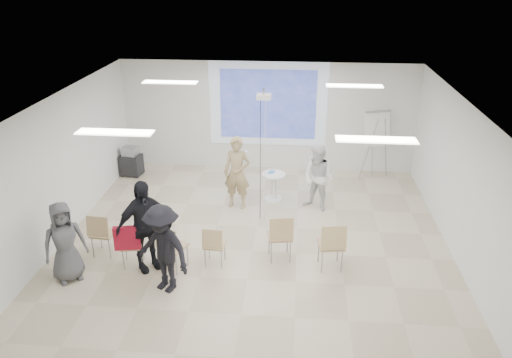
# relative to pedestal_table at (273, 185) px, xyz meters

# --- Properties ---
(floor) EXTENTS (8.00, 9.00, 0.10)m
(floor) POSITION_rel_pedestal_table_xyz_m (-0.29, -2.41, -0.45)
(floor) COLOR beige
(floor) RESTS_ON ground
(ceiling) EXTENTS (8.00, 9.00, 0.10)m
(ceiling) POSITION_rel_pedestal_table_xyz_m (-0.29, -2.41, 2.65)
(ceiling) COLOR white
(ceiling) RESTS_ON wall_back
(wall_back) EXTENTS (8.00, 0.10, 3.00)m
(wall_back) POSITION_rel_pedestal_table_xyz_m (-0.29, 2.14, 1.10)
(wall_back) COLOR silver
(wall_back) RESTS_ON floor
(wall_left) EXTENTS (0.10, 9.00, 3.00)m
(wall_left) POSITION_rel_pedestal_table_xyz_m (-4.34, -2.41, 1.10)
(wall_left) COLOR silver
(wall_left) RESTS_ON floor
(wall_right) EXTENTS (0.10, 9.00, 3.00)m
(wall_right) POSITION_rel_pedestal_table_xyz_m (3.76, -2.41, 1.10)
(wall_right) COLOR silver
(wall_right) RESTS_ON floor
(projection_halo) EXTENTS (3.20, 0.01, 2.30)m
(projection_halo) POSITION_rel_pedestal_table_xyz_m (-0.29, 2.07, 1.45)
(projection_halo) COLOR silver
(projection_halo) RESTS_ON wall_back
(projection_image) EXTENTS (2.60, 0.01, 1.90)m
(projection_image) POSITION_rel_pedestal_table_xyz_m (-0.29, 2.06, 1.45)
(projection_image) COLOR #2E3E9D
(projection_image) RESTS_ON wall_back
(pedestal_table) EXTENTS (0.73, 0.73, 0.72)m
(pedestal_table) POSITION_rel_pedestal_table_xyz_m (0.00, 0.00, 0.00)
(pedestal_table) COLOR white
(pedestal_table) RESTS_ON floor
(player_left) EXTENTS (0.79, 0.60, 1.98)m
(player_left) POSITION_rel_pedestal_table_xyz_m (-0.83, -0.43, 0.59)
(player_left) COLOR tan
(player_left) RESTS_ON floor
(player_right) EXTENTS (1.08, 1.03, 1.75)m
(player_right) POSITION_rel_pedestal_table_xyz_m (1.06, -0.39, 0.48)
(player_right) COLOR white
(player_right) RESTS_ON floor
(controller_left) EXTENTS (0.06, 0.12, 0.04)m
(controller_left) POSITION_rel_pedestal_table_xyz_m (-0.65, -0.18, 0.90)
(controller_left) COLOR white
(controller_left) RESTS_ON player_left
(controller_right) EXTENTS (0.10, 0.13, 0.04)m
(controller_right) POSITION_rel_pedestal_table_xyz_m (0.88, -0.14, 0.78)
(controller_right) COLOR silver
(controller_right) RESTS_ON player_right
(chair_far_left) EXTENTS (0.47, 0.50, 0.93)m
(chair_far_left) POSITION_rel_pedestal_table_xyz_m (-3.22, -2.84, 0.15)
(chair_far_left) COLOR tan
(chair_far_left) RESTS_ON floor
(chair_left_mid) EXTENTS (0.49, 0.52, 0.89)m
(chair_left_mid) POSITION_rel_pedestal_table_xyz_m (-2.51, -3.18, 0.12)
(chair_left_mid) COLOR tan
(chair_left_mid) RESTS_ON floor
(chair_left_inner) EXTENTS (0.59, 0.61, 0.94)m
(chair_left_inner) POSITION_rel_pedestal_table_xyz_m (-1.75, -3.21, 0.16)
(chair_left_inner) COLOR tan
(chair_left_inner) RESTS_ON floor
(chair_center) EXTENTS (0.42, 0.44, 0.83)m
(chair_center) POSITION_rel_pedestal_table_xyz_m (-0.97, -2.99, 0.09)
(chair_center) COLOR tan
(chair_center) RESTS_ON floor
(chair_right_inner) EXTENTS (0.54, 0.57, 0.98)m
(chair_right_inner) POSITION_rel_pedestal_table_xyz_m (0.28, -2.69, 0.18)
(chair_right_inner) COLOR tan
(chair_right_inner) RESTS_ON floor
(chair_right_far) EXTENTS (0.53, 0.56, 1.00)m
(chair_right_far) POSITION_rel_pedestal_table_xyz_m (1.26, -2.93, 0.19)
(chair_right_far) COLOR tan
(chair_right_far) RESTS_ON floor
(red_jacket) EXTENTS (0.50, 0.20, 0.46)m
(red_jacket) POSITION_rel_pedestal_table_xyz_m (-2.53, -3.32, 0.32)
(red_jacket) COLOR #B3162C
(red_jacket) RESTS_ON chair_left_mid
(laptop) EXTENTS (0.42, 0.37, 0.03)m
(laptop) POSITION_rel_pedestal_table_xyz_m (-1.72, -3.11, 0.11)
(laptop) COLOR black
(laptop) RESTS_ON chair_left_inner
(audience_left) EXTENTS (1.39, 1.34, 2.08)m
(audience_left) POSITION_rel_pedestal_table_xyz_m (-2.24, -3.18, 0.64)
(audience_left) COLOR black
(audience_left) RESTS_ON floor
(audience_mid) EXTENTS (1.39, 1.16, 1.88)m
(audience_mid) POSITION_rel_pedestal_table_xyz_m (-1.71, -3.81, 0.54)
(audience_mid) COLOR black
(audience_mid) RESTS_ON floor
(audience_outer) EXTENTS (1.01, 0.96, 1.73)m
(audience_outer) POSITION_rel_pedestal_table_xyz_m (-3.57, -3.65, 0.47)
(audience_outer) COLOR #57585C
(audience_outer) RESTS_ON floor
(flipchart_easel) EXTENTS (0.78, 0.61, 1.88)m
(flipchart_easel) POSITION_rel_pedestal_table_xyz_m (2.61, 1.60, 0.98)
(flipchart_easel) COLOR #94969C
(flipchart_easel) RESTS_ON floor
(av_cart) EXTENTS (0.60, 0.51, 0.82)m
(av_cart) POSITION_rel_pedestal_table_xyz_m (-3.96, 1.22, -0.02)
(av_cart) COLOR black
(av_cart) RESTS_ON floor
(ceiling_projector) EXTENTS (0.30, 0.25, 3.00)m
(ceiling_projector) POSITION_rel_pedestal_table_xyz_m (-0.19, -0.92, 2.29)
(ceiling_projector) COLOR white
(ceiling_projector) RESTS_ON ceiling
(fluor_panel_nw) EXTENTS (1.20, 0.30, 0.02)m
(fluor_panel_nw) POSITION_rel_pedestal_table_xyz_m (-2.29, -0.41, 2.57)
(fluor_panel_nw) COLOR white
(fluor_panel_nw) RESTS_ON ceiling
(fluor_panel_ne) EXTENTS (1.20, 0.30, 0.02)m
(fluor_panel_ne) POSITION_rel_pedestal_table_xyz_m (1.71, -0.41, 2.57)
(fluor_panel_ne) COLOR white
(fluor_panel_ne) RESTS_ON ceiling
(fluor_panel_sw) EXTENTS (1.20, 0.30, 0.02)m
(fluor_panel_sw) POSITION_rel_pedestal_table_xyz_m (-2.29, -3.91, 2.57)
(fluor_panel_sw) COLOR white
(fluor_panel_sw) RESTS_ON ceiling
(fluor_panel_se) EXTENTS (1.20, 0.30, 0.02)m
(fluor_panel_se) POSITION_rel_pedestal_table_xyz_m (1.71, -3.91, 2.57)
(fluor_panel_se) COLOR white
(fluor_panel_se) RESTS_ON ceiling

